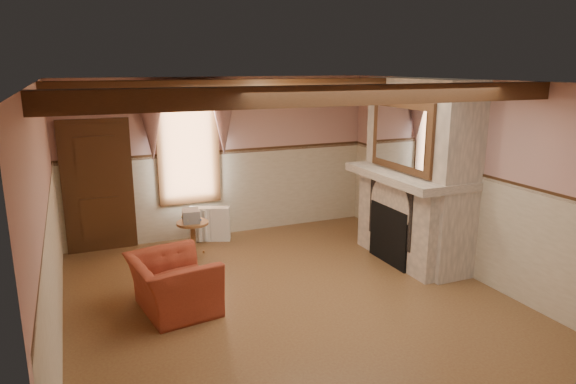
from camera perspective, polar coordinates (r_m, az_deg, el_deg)
name	(u,v)px	position (r m, az deg, el deg)	size (l,w,h in m)	color
floor	(289,300)	(6.87, 0.08, -11.86)	(5.50, 6.00, 0.01)	brown
ceiling	(289,82)	(6.19, 0.09, 12.18)	(5.50, 6.00, 0.01)	silver
wall_back	(222,158)	(9.16, -7.33, 3.82)	(5.50, 0.02, 2.80)	tan
wall_front	(452,291)	(3.96, 17.73, -10.43)	(5.50, 0.02, 2.80)	tan
wall_left	(46,222)	(5.91, -25.26, -3.03)	(0.02, 6.00, 2.80)	tan
wall_right	(463,178)	(7.86, 18.86, 1.50)	(0.02, 6.00, 2.80)	tan
wainscot	(289,246)	(6.58, 0.08, -5.97)	(5.50, 6.00, 1.50)	beige
chair_rail	(289,188)	(6.36, 0.08, 0.40)	(5.50, 6.00, 0.08)	black
firebox	(392,234)	(8.10, 11.53, -4.63)	(0.20, 0.95, 0.90)	black
armchair	(173,284)	(6.61, -12.65, -9.95)	(1.08, 0.94, 0.70)	maroon
side_table	(193,238)	(8.45, -10.48, -5.06)	(0.51, 0.51, 0.55)	brown
book_stack	(191,216)	(8.34, -10.74, -2.62)	(0.26, 0.32, 0.20)	#B7AD8C
radiator	(210,224)	(9.05, -8.69, -3.52)	(0.70, 0.18, 0.60)	white
bowl	(405,167)	(8.07, 12.87, 2.70)	(0.39, 0.39, 0.09)	brown
mantel_clock	(382,157)	(8.58, 10.37, 3.84)	(0.14, 0.24, 0.20)	black
oil_lamp	(390,157)	(8.39, 11.23, 3.85)	(0.11, 0.11, 0.28)	gold
candle_red	(435,174)	(7.51, 16.03, 1.95)	(0.06, 0.06, 0.16)	#AE151F
jar_yellow	(428,173)	(7.64, 15.25, 2.04)	(0.06, 0.06, 0.12)	gold
fireplace	(419,172)	(8.10, 14.34, 2.18)	(0.85, 2.00, 2.80)	gray
mantel	(409,175)	(8.01, 13.29, 1.80)	(1.05, 2.05, 0.12)	gray
overmantel_mirror	(401,136)	(7.80, 12.44, 6.09)	(0.06, 1.44, 1.04)	silver
door	(98,188)	(8.85, -20.34, 0.38)	(1.10, 0.10, 2.10)	black
window	(188,146)	(8.95, -11.04, 5.06)	(1.06, 0.08, 2.02)	white
window_drapes	(188,111)	(8.79, -11.09, 8.84)	(1.30, 0.14, 1.40)	gray
ceiling_beam_front	(337,95)	(5.11, 5.48, 10.63)	(5.50, 0.18, 0.20)	black
ceiling_beam_back	(255,86)	(7.31, -3.69, 11.63)	(5.50, 0.18, 0.20)	black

